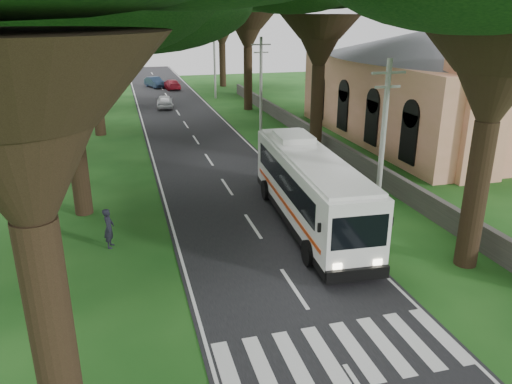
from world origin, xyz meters
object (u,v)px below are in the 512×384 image
(coach_bus, at_px, (309,187))
(distant_car_c, at_px, (171,84))
(pole_far, at_px, (215,63))
(distant_car_a, at_px, (165,101))
(distant_car_b, at_px, (155,82))
(church, at_px, (427,78))
(pole_near, at_px, (382,146))
(pedestrian, at_px, (109,228))
(pole_mid, at_px, (261,86))

(coach_bus, height_order, distant_car_c, coach_bus)
(pole_far, height_order, distant_car_a, pole_far)
(pole_far, bearing_deg, distant_car_b, 119.22)
(church, distance_m, pole_near, 19.88)
(distant_car_c, bearing_deg, distant_car_b, -57.57)
(church, height_order, coach_bus, church)
(church, height_order, distant_car_a, church)
(distant_car_b, height_order, distant_car_c, distant_car_b)
(pole_near, relative_size, pole_far, 1.00)
(pole_far, distance_m, distant_car_b, 13.36)
(coach_bus, bearing_deg, distant_car_a, 99.78)
(pole_near, bearing_deg, distant_car_a, 100.49)
(distant_car_b, bearing_deg, pole_near, -102.13)
(distant_car_a, bearing_deg, pedestrian, 85.67)
(pole_near, bearing_deg, distant_car_b, 97.01)
(pole_mid, distance_m, distant_car_a, 16.87)
(distant_car_c, bearing_deg, pole_near, 87.50)
(pole_far, bearing_deg, church, -63.18)
(distant_car_c, bearing_deg, distant_car_a, 73.27)
(pole_far, distance_m, coach_bus, 38.56)
(church, distance_m, coach_bus, 20.81)
(pole_mid, distance_m, distant_car_c, 29.39)
(distant_car_a, bearing_deg, church, 139.09)
(distant_car_c, bearing_deg, church, 109.04)
(distant_car_a, distance_m, distant_car_c, 13.86)
(pole_mid, height_order, distant_car_b, pole_mid)
(distant_car_a, bearing_deg, distant_car_b, -85.53)
(pole_near, distance_m, distant_car_c, 49.18)
(pole_mid, bearing_deg, coach_bus, -98.64)
(pole_far, relative_size, distant_car_b, 1.88)
(distant_car_a, distance_m, distant_car_b, 16.08)
(pole_far, xyz_separation_m, distant_car_a, (-6.51, -4.82, -3.45))
(church, relative_size, distant_car_b, 5.65)
(church, bearing_deg, distant_car_c, 116.56)
(church, bearing_deg, pole_far, 116.82)
(church, height_order, pole_near, church)
(church, height_order, distant_car_b, church)
(pole_near, relative_size, distant_car_a, 1.93)
(pole_near, xyz_separation_m, coach_bus, (-2.80, 1.61, -2.27))
(distant_car_c, relative_size, pedestrian, 2.45)
(pole_near, height_order, pole_mid, same)
(distant_car_a, xyz_separation_m, pedestrian, (-5.66, -33.64, 0.17))
(pole_far, relative_size, distant_car_a, 1.93)
(coach_bus, bearing_deg, pole_near, -26.40)
(coach_bus, relative_size, distant_car_c, 2.74)
(pole_near, bearing_deg, pedestrian, 172.80)
(pole_mid, distance_m, coach_bus, 18.74)
(distant_car_b, bearing_deg, pole_mid, -97.75)
(pole_mid, bearing_deg, pole_far, 90.00)
(church, xyz_separation_m, distant_car_b, (-18.66, 35.72, -4.18))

